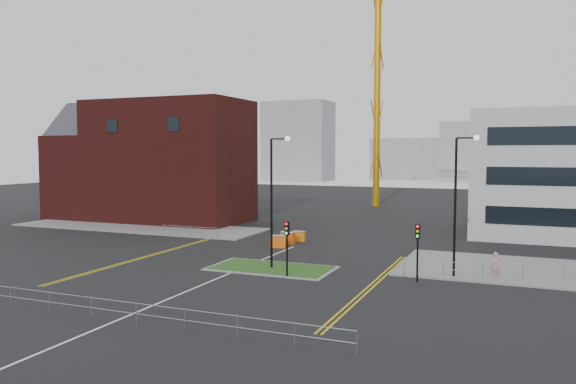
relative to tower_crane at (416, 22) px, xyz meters
name	(u,v)px	position (x,y,z in m)	size (l,w,h in m)	color
ground	(183,293)	(-3.73, -54.10, -26.33)	(200.00, 200.00, 0.00)	black
pavement_left	(138,227)	(-23.73, -32.10, -26.27)	(28.00, 8.00, 0.12)	slate
island_kerb	(272,268)	(-1.73, -46.10, -26.29)	(8.60, 4.60, 0.08)	slate
grass_island	(272,268)	(-1.73, -46.10, -26.27)	(8.00, 4.00, 0.12)	#1E4717
brick_building	(148,162)	(-26.70, -26.10, -19.48)	(24.20, 10.07, 14.24)	#4E1613
tower_crane	(416,22)	(0.00, 0.00, 0.00)	(52.51, 9.23, 38.15)	orange
streetlamp_island	(274,191)	(-1.51, -46.10, -20.92)	(1.46, 0.36, 9.18)	black
streetlamp_right_near	(459,194)	(10.49, -44.10, -20.92)	(1.46, 0.36, 9.18)	black
traffic_light_island	(287,238)	(0.27, -48.12, -23.76)	(0.28, 0.33, 3.65)	black
traffic_light_right	(418,241)	(8.27, -46.12, -23.76)	(0.28, 0.33, 3.65)	black
railing_front	(113,306)	(-3.73, -60.10, -25.55)	(24.05, 0.05, 1.10)	gray
railing_left	(190,230)	(-14.73, -36.10, -25.59)	(6.05, 0.05, 1.10)	gray
railing_right	(564,269)	(16.77, -42.60, -25.55)	(19.05, 5.05, 1.10)	gray
centre_line	(201,285)	(-3.73, -52.10, -26.32)	(0.15, 30.00, 0.01)	silver
yellow_left_a	(157,253)	(-12.73, -44.10, -26.32)	(0.12, 24.00, 0.01)	gold
yellow_left_b	(160,253)	(-12.43, -44.10, -26.32)	(0.12, 24.00, 0.01)	gold
yellow_right_a	(370,285)	(5.77, -48.10, -26.32)	(0.12, 20.00, 0.01)	gold
yellow_right_b	(375,285)	(6.07, -48.10, -26.32)	(0.12, 20.00, 0.01)	gold
skyline_a	(298,141)	(-43.73, 65.90, -15.33)	(18.00, 12.00, 22.00)	gray
skyline_b	(489,152)	(6.27, 75.90, -18.33)	(24.00, 12.00, 16.00)	gray
skyline_d	(425,159)	(-11.73, 85.90, -20.33)	(30.00, 12.00, 12.00)	gray
pedestrian	(496,266)	(12.79, -43.43, -25.46)	(0.63, 0.41, 1.73)	#CF8698
barrier_left	(278,241)	(-4.73, -38.10, -25.75)	(1.34, 0.81, 1.07)	orange
barrier_mid	(299,236)	(-4.31, -34.17, -25.82)	(1.14, 0.43, 0.94)	orange
barrier_right	(288,237)	(-4.73, -35.94, -25.74)	(1.35, 0.65, 1.09)	#E64F0C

